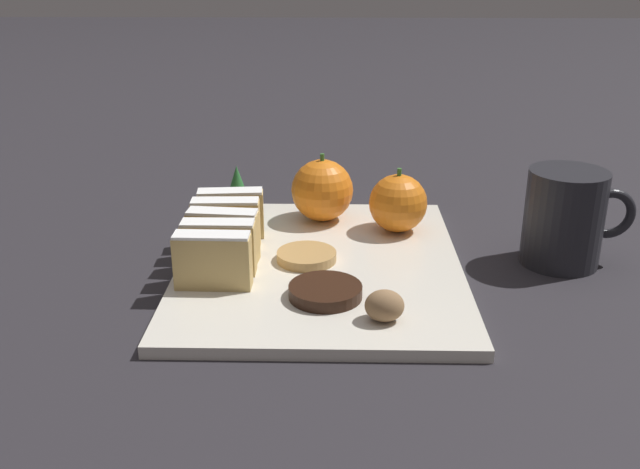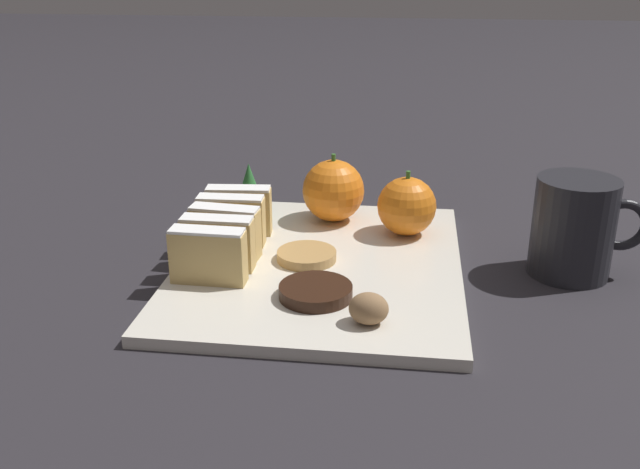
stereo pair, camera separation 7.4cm
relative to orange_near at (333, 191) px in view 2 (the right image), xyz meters
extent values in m
plane|color=#28262B|center=(0.00, -0.12, -0.05)|extent=(6.00, 6.00, 0.00)
cube|color=silver|center=(0.00, -0.12, -0.04)|extent=(0.30, 0.36, 0.01)
cube|color=tan|center=(-0.10, -0.19, -0.01)|extent=(0.07, 0.02, 0.05)
cube|color=white|center=(-0.10, -0.19, 0.02)|extent=(0.07, 0.02, 0.00)
cube|color=tan|center=(-0.10, -0.16, -0.01)|extent=(0.07, 0.02, 0.05)
cube|color=white|center=(-0.10, -0.16, 0.02)|extent=(0.07, 0.02, 0.00)
cube|color=tan|center=(-0.10, -0.12, -0.01)|extent=(0.08, 0.03, 0.05)
cube|color=white|center=(-0.10, -0.12, 0.02)|extent=(0.07, 0.03, 0.00)
cube|color=tan|center=(-0.10, -0.09, -0.01)|extent=(0.07, 0.03, 0.05)
cube|color=white|center=(-0.10, -0.09, 0.02)|extent=(0.07, 0.03, 0.00)
cube|color=tan|center=(-0.10, -0.06, -0.01)|extent=(0.08, 0.03, 0.05)
cube|color=white|center=(-0.10, -0.06, 0.02)|extent=(0.07, 0.03, 0.00)
sphere|color=orange|center=(0.00, 0.00, 0.00)|extent=(0.07, 0.07, 0.07)
cylinder|color=#38702D|center=(0.00, 0.00, 0.04)|extent=(0.01, 0.00, 0.01)
sphere|color=orange|center=(0.09, -0.03, 0.00)|extent=(0.07, 0.07, 0.07)
cylinder|color=#38702D|center=(0.09, -0.03, 0.03)|extent=(0.01, 0.01, 0.01)
ellipsoid|color=#8E6B47|center=(0.06, -0.25, -0.02)|extent=(0.04, 0.03, 0.03)
cylinder|color=black|center=(0.01, -0.21, -0.03)|extent=(0.07, 0.07, 0.01)
cylinder|color=tan|center=(-0.01, -0.12, -0.03)|extent=(0.06, 0.06, 0.01)
cone|color=#2D7538|center=(-0.10, -0.01, 0.00)|extent=(0.05, 0.05, 0.07)
cylinder|color=#232328|center=(0.26, -0.10, 0.00)|extent=(0.08, 0.08, 0.10)
torus|color=#232328|center=(0.31, -0.10, 0.01)|extent=(0.06, 0.01, 0.06)
camera|label=1|loc=(0.01, -0.82, 0.27)|focal=40.00mm
camera|label=2|loc=(0.09, -0.81, 0.27)|focal=40.00mm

